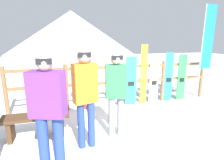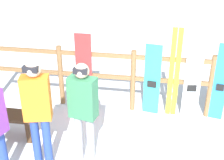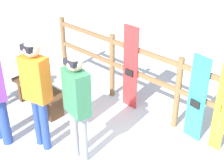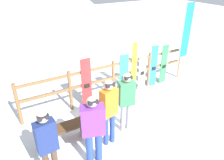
{
  "view_description": "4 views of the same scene",
  "coord_description": "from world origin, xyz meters",
  "px_view_note": "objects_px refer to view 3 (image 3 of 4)",
  "views": [
    {
      "loc": [
        -1.52,
        -2.96,
        1.87
      ],
      "look_at": [
        -0.39,
        1.02,
        0.93
      ],
      "focal_mm": 28.0,
      "sensor_mm": 36.0,
      "label": 1
    },
    {
      "loc": [
        0.5,
        -3.68,
        3.35
      ],
      "look_at": [
        -0.29,
        1.01,
        0.98
      ],
      "focal_mm": 50.0,
      "sensor_mm": 36.0,
      "label": 2
    },
    {
      "loc": [
        2.2,
        -2.12,
        3.22
      ],
      "look_at": [
        -0.66,
        0.86,
        0.97
      ],
      "focal_mm": 50.0,
      "sensor_mm": 36.0,
      "label": 3
    },
    {
      "loc": [
        -3.17,
        -3.69,
        3.86
      ],
      "look_at": [
        -0.48,
        0.95,
        1.07
      ],
      "focal_mm": 35.0,
      "sensor_mm": 36.0,
      "label": 4
    }
  ],
  "objects_px": {
    "bench": "(39,92)",
    "person_orange": "(37,88)",
    "snowboard_cyan": "(197,100)",
    "ski_pair_yellow": "(223,99)",
    "snowboard_red": "(130,68)",
    "person_plaid_green": "(77,102)"
  },
  "relations": [
    {
      "from": "person_orange",
      "to": "snowboard_red",
      "type": "distance_m",
      "value": 1.8
    },
    {
      "from": "person_orange",
      "to": "person_plaid_green",
      "type": "bearing_deg",
      "value": 19.37
    },
    {
      "from": "snowboard_cyan",
      "to": "ski_pair_yellow",
      "type": "distance_m",
      "value": 0.43
    },
    {
      "from": "ski_pair_yellow",
      "to": "person_plaid_green",
      "type": "bearing_deg",
      "value": -130.63
    },
    {
      "from": "person_orange",
      "to": "bench",
      "type": "bearing_deg",
      "value": 147.5
    },
    {
      "from": "bench",
      "to": "person_plaid_green",
      "type": "bearing_deg",
      "value": -13.2
    },
    {
      "from": "person_orange",
      "to": "snowboard_red",
      "type": "relative_size",
      "value": 1.11
    },
    {
      "from": "bench",
      "to": "snowboard_cyan",
      "type": "bearing_deg",
      "value": 26.07
    },
    {
      "from": "person_orange",
      "to": "person_plaid_green",
      "type": "height_order",
      "value": "person_orange"
    },
    {
      "from": "snowboard_red",
      "to": "snowboard_cyan",
      "type": "distance_m",
      "value": 1.33
    },
    {
      "from": "snowboard_red",
      "to": "ski_pair_yellow",
      "type": "distance_m",
      "value": 1.72
    },
    {
      "from": "bench",
      "to": "person_orange",
      "type": "bearing_deg",
      "value": -32.5
    },
    {
      "from": "person_plaid_green",
      "to": "snowboard_red",
      "type": "height_order",
      "value": "person_plaid_green"
    },
    {
      "from": "snowboard_red",
      "to": "snowboard_cyan",
      "type": "bearing_deg",
      "value": -0.01
    },
    {
      "from": "person_orange",
      "to": "person_plaid_green",
      "type": "xyz_separation_m",
      "value": [
        0.61,
        0.22,
        -0.06
      ]
    },
    {
      "from": "person_plaid_green",
      "to": "snowboard_cyan",
      "type": "relative_size",
      "value": 1.16
    },
    {
      "from": "bench",
      "to": "person_plaid_green",
      "type": "distance_m",
      "value": 1.67
    },
    {
      "from": "snowboard_red",
      "to": "snowboard_cyan",
      "type": "xyz_separation_m",
      "value": [
        1.32,
        -0.0,
        -0.07
      ]
    },
    {
      "from": "person_plaid_green",
      "to": "ski_pair_yellow",
      "type": "bearing_deg",
      "value": 49.37
    },
    {
      "from": "person_plaid_green",
      "to": "snowboard_cyan",
      "type": "distance_m",
      "value": 1.83
    },
    {
      "from": "snowboard_cyan",
      "to": "ski_pair_yellow",
      "type": "height_order",
      "value": "ski_pair_yellow"
    },
    {
      "from": "person_orange",
      "to": "ski_pair_yellow",
      "type": "relative_size",
      "value": 0.98
    }
  ]
}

